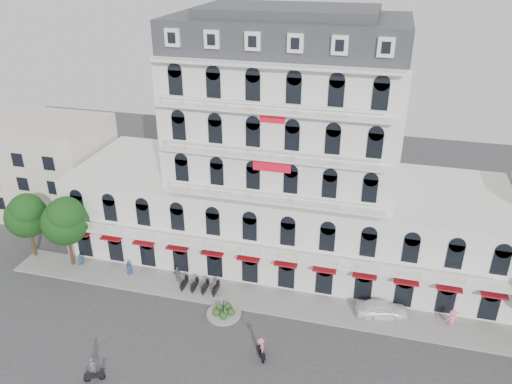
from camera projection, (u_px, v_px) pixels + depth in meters
The scene contains 15 objects.
ground at pixel (236, 369), 40.21m from camera, with size 120.00×120.00×0.00m, color #38383A.
sidewalk at pixel (263, 299), 47.97m from camera, with size 53.00×4.00×0.16m, color gray.
main_building at pixel (285, 169), 51.37m from camera, with size 45.00×15.00×25.80m.
flank_building_west at pixel (50, 167), 61.68m from camera, with size 14.00×10.00×12.00m, color beige.
traffic_island at pixel (224, 312), 45.98m from camera, with size 3.20×3.20×1.60m.
parked_scooter_row at pixel (200, 291), 49.27m from camera, with size 4.40×1.80×1.10m, color black, non-canonical shape.
tree_west_outer at pixel (26, 214), 52.36m from camera, with size 4.50×4.48×7.76m.
tree_west_inner at pixel (65, 219), 50.65m from camera, with size 4.76×4.76×8.25m.
parked_car at pixel (382, 309), 45.58m from camera, with size 1.88×4.68×1.59m, color white.
rider_west at pixel (93, 371), 38.67m from camera, with size 1.58×0.98×2.26m.
rider_center at pixel (261, 348), 40.81m from camera, with size 1.08×1.51×2.06m.
pedestrian_left at pixel (129, 269), 51.26m from camera, with size 0.78×0.51×1.60m, color navy.
pedestrian_mid at pixel (178, 275), 50.07m from camera, with size 1.06×0.44×1.81m, color slate.
pedestrian_right at pixel (452, 319), 44.13m from camera, with size 1.24×0.71×1.92m, color pink.
pedestrian_far at pixel (81, 260), 52.63m from camera, with size 0.56×0.37×1.55m, color navy.
Camera 1 is at (9.06, -28.30, 30.66)m, focal length 35.00 mm.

